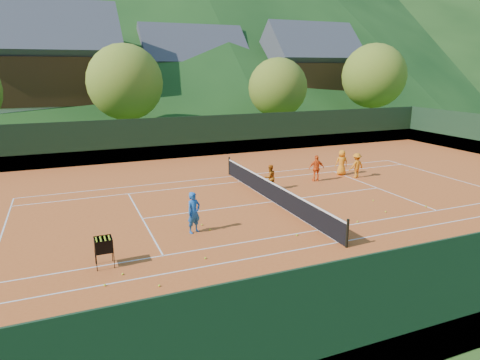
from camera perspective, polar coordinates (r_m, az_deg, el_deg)
name	(u,v)px	position (r m, az deg, el deg)	size (l,w,h in m)	color
ground	(273,202)	(21.17, 4.42, -2.95)	(400.00, 400.00, 0.00)	#284E18
clay_court	(273,202)	(21.17, 4.42, -2.92)	(40.00, 24.00, 0.02)	#B84E1D
coach	(194,213)	(17.10, -6.18, -4.33)	(0.61, 0.40, 1.68)	#1B5AB2
student_a	(270,177)	(23.02, 4.01, 0.36)	(0.67, 0.52, 1.38)	orange
student_b	(316,168)	(25.09, 10.16, 1.55)	(0.89, 0.37, 1.53)	#F95616
student_c	(342,163)	(26.86, 13.39, 2.28)	(0.76, 0.49, 1.55)	orange
student_d	(356,165)	(26.45, 15.27, 1.89)	(0.96, 0.55, 1.49)	orange
tennis_ball_0	(155,346)	(11.05, -11.31, -20.85)	(0.07, 0.07, 0.07)	#B8E726
tennis_ball_1	(158,315)	(12.15, -10.93, -17.22)	(0.07, 0.07, 0.07)	#B8E726
tennis_ball_2	(319,215)	(19.43, 10.52, -4.64)	(0.07, 0.07, 0.07)	#B8E726
tennis_ball_3	(241,286)	(13.27, 0.13, -13.96)	(0.07, 0.07, 0.07)	#B8E726
tennis_ball_4	(426,206)	(22.12, 23.55, -3.24)	(0.07, 0.07, 0.07)	#B8E726
tennis_ball_5	(357,222)	(19.01, 15.40, -5.37)	(0.07, 0.07, 0.07)	#B8E726
tennis_ball_6	(416,275)	(14.95, 22.43, -11.68)	(0.07, 0.07, 0.07)	#B8E726
tennis_ball_7	(205,258)	(15.06, -4.64, -10.34)	(0.07, 0.07, 0.07)	#B8E726
tennis_ball_8	(297,235)	(17.08, 7.59, -7.29)	(0.07, 0.07, 0.07)	#B8E726
tennis_ball_9	(210,230)	(17.51, -4.03, -6.62)	(0.07, 0.07, 0.07)	#B8E726
tennis_ball_10	(373,200)	(22.17, 17.33, -2.62)	(0.07, 0.07, 0.07)	#B8E726
tennis_ball_11	(159,286)	(13.52, -10.72, -13.67)	(0.07, 0.07, 0.07)	#B8E726
tennis_ball_12	(330,298)	(12.94, 11.87, -15.12)	(0.07, 0.07, 0.07)	#B8E726
tennis_ball_13	(105,285)	(13.94, -17.59, -13.22)	(0.07, 0.07, 0.07)	#B8E726
tennis_ball_14	(386,212)	(20.65, 18.84, -4.03)	(0.07, 0.07, 0.07)	#B8E726
tennis_ball_15	(360,266)	(14.97, 15.71, -11.04)	(0.07, 0.07, 0.07)	#B8E726
tennis_ball_17	(123,274)	(14.45, -15.39, -11.99)	(0.07, 0.07, 0.07)	#B8E726
tennis_ball_18	(202,225)	(18.07, -5.11, -5.95)	(0.07, 0.07, 0.07)	#B8E726
court_lines	(273,202)	(21.16, 4.43, -2.89)	(23.83, 11.03, 0.00)	silver
tennis_net	(273,192)	(21.02, 4.45, -1.60)	(0.10, 12.07, 1.10)	black
perimeter_fence	(274,177)	(20.82, 4.49, 0.38)	(40.40, 24.24, 3.00)	black
ball_hopper	(104,245)	(14.92, -17.74, -8.30)	(0.57, 0.57, 1.00)	black
chalet_left	(49,75)	(47.96, -24.07, 12.63)	(13.80, 9.93, 12.92)	beige
chalet_mid	(193,79)	(54.14, -6.35, 13.20)	(12.65, 8.82, 11.45)	beige
chalet_right	(308,77)	(56.15, 9.10, 13.44)	(11.50, 8.82, 11.91)	beige
tree_b	(125,82)	(38.32, -15.05, 12.47)	(6.40, 6.40, 8.40)	#3F2919
tree_c	(278,88)	(41.68, 5.07, 12.16)	(5.60, 5.60, 7.35)	#3F2819
tree_d	(374,76)	(49.13, 17.40, 13.10)	(6.80, 6.80, 8.93)	#412C1A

